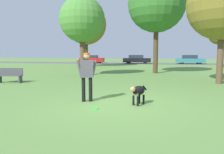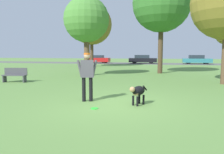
% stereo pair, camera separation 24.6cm
% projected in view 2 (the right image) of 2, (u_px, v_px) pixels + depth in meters
% --- Properties ---
extents(ground_plane, '(120.00, 120.00, 0.00)m').
position_uv_depth(ground_plane, '(114.00, 105.00, 7.28)').
color(ground_plane, '#608C42').
extents(far_road_strip, '(120.00, 6.00, 0.01)m').
position_uv_depth(far_road_strip, '(154.00, 64.00, 35.27)').
color(far_road_strip, '#5B5B59').
rests_on(far_road_strip, ground_plane).
extents(person, '(0.71, 0.35, 1.72)m').
position_uv_depth(person, '(87.00, 73.00, 7.67)').
color(person, black).
rests_on(person, ground_plane).
extents(dog, '(0.56, 0.85, 0.65)m').
position_uv_depth(dog, '(138.00, 92.00, 7.16)').
color(dog, black).
rests_on(dog, ground_plane).
extents(frisbee, '(0.24, 0.24, 0.02)m').
position_uv_depth(frisbee, '(94.00, 108.00, 6.74)').
color(frisbee, '#33D838').
rests_on(frisbee, ground_plane).
extents(tree_far_left, '(5.08, 5.08, 7.82)m').
position_uv_depth(tree_far_left, '(92.00, 25.00, 27.33)').
color(tree_far_left, '#4C3826').
rests_on(tree_far_left, ground_plane).
extents(tree_near_left, '(3.40, 3.40, 5.89)m').
position_uv_depth(tree_near_left, '(86.00, 20.00, 16.26)').
color(tree_near_left, brown).
rests_on(tree_near_left, ground_plane).
extents(tree_mid_center, '(4.79, 4.79, 8.20)m').
position_uv_depth(tree_mid_center, '(162.00, 3.00, 17.88)').
color(tree_mid_center, '#4C3826').
rests_on(tree_mid_center, ground_plane).
extents(parked_car_red, '(4.06, 1.93, 1.35)m').
position_uv_depth(parked_car_red, '(98.00, 59.00, 37.21)').
color(parked_car_red, red).
rests_on(parked_car_red, ground_plane).
extents(parked_car_black, '(4.53, 1.79, 1.40)m').
position_uv_depth(parked_car_black, '(143.00, 59.00, 35.58)').
color(parked_car_black, black).
rests_on(parked_car_black, ground_plane).
extents(parked_car_teal, '(4.33, 1.94, 1.40)m').
position_uv_depth(parked_car_teal, '(197.00, 60.00, 33.96)').
color(parked_car_teal, teal).
rests_on(parked_car_teal, ground_plane).
extents(park_bench, '(1.44, 0.59, 0.84)m').
position_uv_depth(park_bench, '(15.00, 75.00, 12.84)').
color(park_bench, '#47474C').
rests_on(park_bench, ground_plane).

